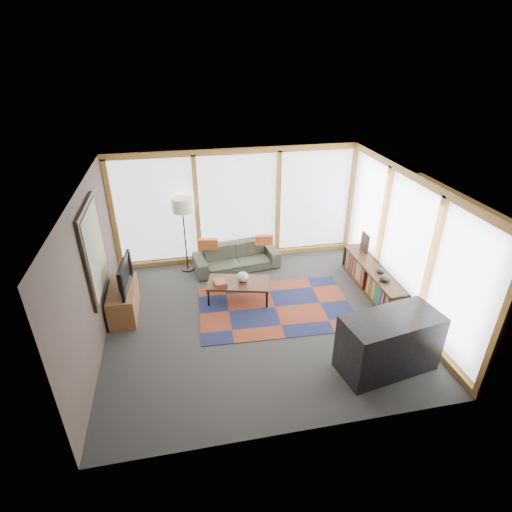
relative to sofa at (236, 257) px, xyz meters
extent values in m
plane|color=#292A27|center=(0.14, -1.95, -0.27)|extent=(5.50, 5.50, 0.00)
cube|color=#453A31|center=(-2.61, -1.95, 1.03)|extent=(0.04, 5.00, 2.60)
cube|color=#453A31|center=(0.14, -4.45, 1.03)|extent=(5.50, 0.04, 2.60)
cube|color=silver|center=(0.14, -1.95, 2.33)|extent=(5.50, 5.00, 0.04)
cube|color=white|center=(0.14, 0.52, 1.03)|extent=(5.30, 0.02, 2.35)
cube|color=white|center=(2.86, -1.95, 1.03)|extent=(0.02, 4.80, 2.35)
cube|color=black|center=(-2.58, -1.65, 1.28)|extent=(0.05, 1.35, 1.55)
cube|color=gold|center=(-2.55, -1.65, 1.28)|extent=(0.02, 1.20, 1.40)
cube|color=maroon|center=(0.49, -1.67, -0.27)|extent=(2.98, 1.99, 0.01)
imported|color=#313527|center=(0.00, 0.00, 0.00)|extent=(1.96, 0.97, 0.55)
cube|color=#B04C1F|center=(-0.61, -0.01, 0.39)|extent=(0.44, 0.19, 0.24)
cube|color=#B04C1F|center=(0.62, -0.03, 0.38)|extent=(0.40, 0.16, 0.22)
cube|color=brown|center=(-0.52, -1.29, 0.17)|extent=(0.26, 0.31, 0.09)
ellipsoid|color=beige|center=(-0.07, -1.25, 0.23)|extent=(0.27, 0.27, 0.20)
ellipsoid|color=black|center=(2.55, -1.97, 0.32)|extent=(0.23, 0.23, 0.11)
ellipsoid|color=black|center=(2.61, -1.68, 0.31)|extent=(0.20, 0.20, 0.08)
cube|color=black|center=(2.68, -0.75, 0.47)|extent=(0.04, 0.31, 0.41)
cube|color=brown|center=(-2.33, -1.29, 0.01)|extent=(0.47, 1.12, 0.56)
imported|color=black|center=(-2.30, -1.31, 0.57)|extent=(0.20, 0.98, 0.56)
cube|color=black|center=(1.81, -3.57, 0.20)|extent=(1.60, 0.95, 0.95)
camera|label=1|loc=(-1.11, -7.81, 4.25)|focal=28.00mm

